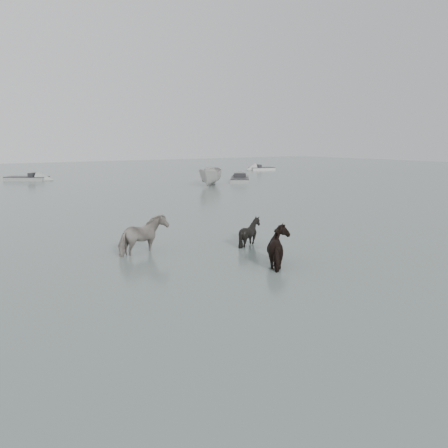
# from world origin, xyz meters

# --- Properties ---
(ground) EXTENTS (140.00, 140.00, 0.00)m
(ground) POSITION_xyz_m (0.00, 0.00, 0.00)
(ground) COLOR #505F5B
(ground) RESTS_ON ground
(pony_pinto) EXTENTS (1.90, 1.28, 1.47)m
(pony_pinto) POSITION_xyz_m (-1.74, 2.54, 0.74)
(pony_pinto) COLOR black
(pony_pinto) RESTS_ON ground
(pony_dark) EXTENTS (1.53, 1.70, 1.49)m
(pony_dark) POSITION_xyz_m (1.24, -1.06, 0.74)
(pony_dark) COLOR black
(pony_dark) RESTS_ON ground
(pony_black) EXTENTS (1.37, 1.29, 1.22)m
(pony_black) POSITION_xyz_m (1.97, 1.54, 0.61)
(pony_black) COLOR black
(pony_black) RESTS_ON ground
(boat_small) EXTENTS (4.21, 4.30, 1.69)m
(boat_small) POSITION_xyz_m (12.24, 20.50, 0.84)
(boat_small) COLOR beige
(boat_small) RESTS_ON ground
(skiff_port) EXTENTS (4.55, 5.36, 0.75)m
(skiff_port) POSITION_xyz_m (16.11, 21.69, 0.38)
(skiff_port) COLOR gray
(skiff_port) RESTS_ON ground
(skiff_mid) EXTENTS (5.10, 4.60, 0.75)m
(skiff_mid) POSITION_xyz_m (0.14, 34.01, 0.38)
(skiff_mid) COLOR gray
(skiff_mid) RESTS_ON ground
(skiff_star) EXTENTS (4.51, 2.65, 0.75)m
(skiff_star) POSITION_xyz_m (27.88, 33.13, 0.38)
(skiff_star) COLOR #BCBBB6
(skiff_star) RESTS_ON ground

